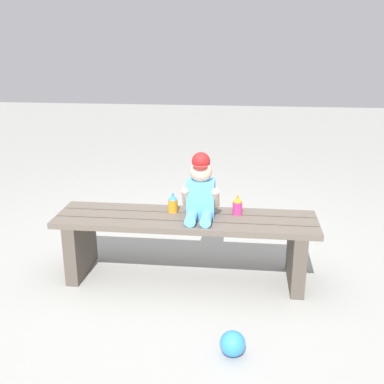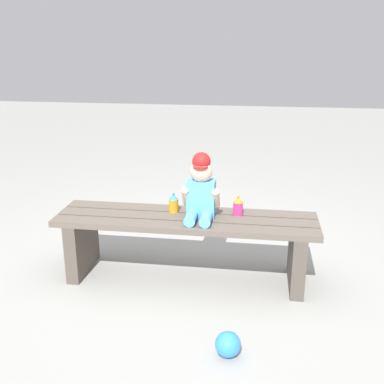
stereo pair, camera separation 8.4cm
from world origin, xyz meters
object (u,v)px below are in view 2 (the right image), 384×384
(sippy_cup_left, at_px, (174,203))
(toy_ball, at_px, (228,344))
(child_figure, at_px, (201,190))
(sippy_cup_right, at_px, (238,206))
(park_bench, at_px, (186,236))

(sippy_cup_left, distance_m, toy_ball, 1.01)
(sippy_cup_left, height_order, toy_ball, sippy_cup_left)
(sippy_cup_left, bearing_deg, child_figure, -20.81)
(toy_ball, bearing_deg, sippy_cup_right, 90.42)
(child_figure, relative_size, toy_ball, 3.20)
(child_figure, bearing_deg, park_bench, -173.18)
(sippy_cup_right, relative_size, toy_ball, 0.98)
(toy_ball, bearing_deg, park_bench, 113.25)
(child_figure, distance_m, toy_ball, 0.96)
(child_figure, xyz_separation_m, toy_ball, (0.23, -0.76, -0.53))
(park_bench, bearing_deg, sippy_cup_left, 138.66)
(sippy_cup_left, bearing_deg, sippy_cup_right, 0.00)
(sippy_cup_left, height_order, sippy_cup_right, same)
(park_bench, distance_m, sippy_cup_right, 0.38)
(park_bench, relative_size, toy_ball, 12.76)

